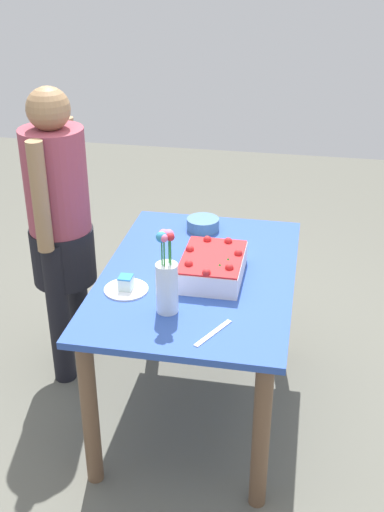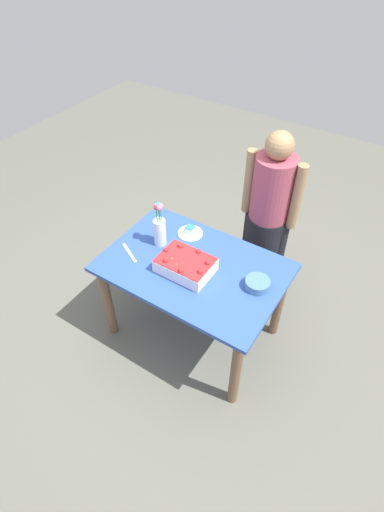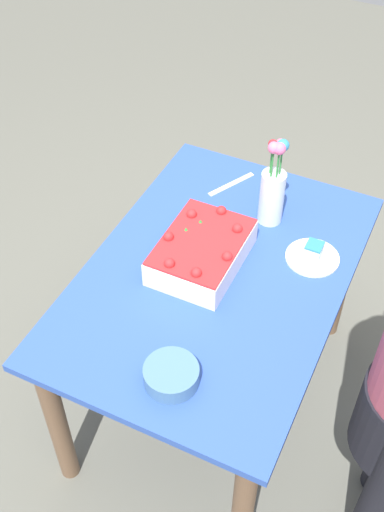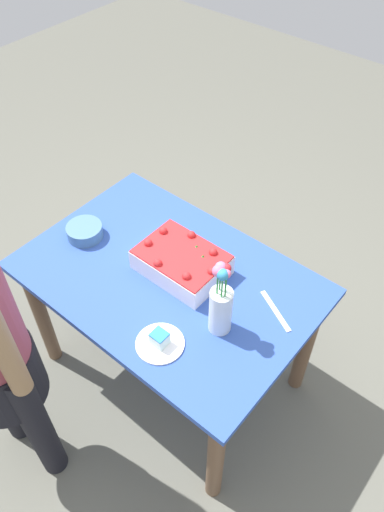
{
  "view_description": "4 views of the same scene",
  "coord_description": "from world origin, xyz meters",
  "px_view_note": "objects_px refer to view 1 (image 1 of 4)",
  "views": [
    {
      "loc": [
        2.44,
        0.43,
        2.12
      ],
      "look_at": [
        0.05,
        -0.02,
        0.86
      ],
      "focal_mm": 45.0,
      "sensor_mm": 36.0,
      "label": 1
    },
    {
      "loc": [
        -1.04,
        1.63,
        2.69
      ],
      "look_at": [
        0.01,
        0.01,
        0.85
      ],
      "focal_mm": 28.0,
      "sensor_mm": 36.0,
      "label": 2
    },
    {
      "loc": [
        -1.37,
        -0.57,
        2.34
      ],
      "look_at": [
        0.0,
        0.09,
        0.78
      ],
      "focal_mm": 45.0,
      "sensor_mm": 36.0,
      "label": 3
    },
    {
      "loc": [
        0.97,
        -1.0,
        2.35
      ],
      "look_at": [
        0.08,
        0.07,
        0.87
      ],
      "focal_mm": 35.0,
      "sensor_mm": 36.0,
      "label": 4
    }
  ],
  "objects_px": {
    "serving_plate_with_slice": "(126,287)",
    "person_standing": "(60,219)",
    "sheet_cake": "(212,266)",
    "flower_vase": "(167,280)",
    "cake_knife": "(213,333)",
    "fruit_bowl": "(203,224)"
  },
  "relations": [
    {
      "from": "serving_plate_with_slice",
      "to": "person_standing",
      "type": "height_order",
      "value": "person_standing"
    },
    {
      "from": "sheet_cake",
      "to": "person_standing",
      "type": "distance_m",
      "value": 0.83
    },
    {
      "from": "flower_vase",
      "to": "person_standing",
      "type": "xyz_separation_m",
      "value": [
        -0.55,
        -0.65,
        -0.03
      ]
    },
    {
      "from": "sheet_cake",
      "to": "serving_plate_with_slice",
      "type": "bearing_deg",
      "value": -61.78
    },
    {
      "from": "sheet_cake",
      "to": "flower_vase",
      "type": "bearing_deg",
      "value": -23.47
    },
    {
      "from": "cake_knife",
      "to": "flower_vase",
      "type": "height_order",
      "value": "flower_vase"
    },
    {
      "from": "serving_plate_with_slice",
      "to": "flower_vase",
      "type": "height_order",
      "value": "flower_vase"
    },
    {
      "from": "person_standing",
      "to": "sheet_cake",
      "type": "bearing_deg",
      "value": -16.93
    },
    {
      "from": "serving_plate_with_slice",
      "to": "person_standing",
      "type": "distance_m",
      "value": 0.62
    },
    {
      "from": "serving_plate_with_slice",
      "to": "person_standing",
      "type": "bearing_deg",
      "value": -133.19
    },
    {
      "from": "cake_knife",
      "to": "fruit_bowl",
      "type": "distance_m",
      "value": 0.93
    },
    {
      "from": "sheet_cake",
      "to": "cake_knife",
      "type": "distance_m",
      "value": 0.44
    },
    {
      "from": "sheet_cake",
      "to": "person_standing",
      "type": "xyz_separation_m",
      "value": [
        -0.24,
        -0.79,
        0.05
      ]
    },
    {
      "from": "serving_plate_with_slice",
      "to": "cake_knife",
      "type": "distance_m",
      "value": 0.48
    },
    {
      "from": "fruit_bowl",
      "to": "person_standing",
      "type": "xyz_separation_m",
      "value": [
        0.24,
        -0.66,
        0.08
      ]
    },
    {
      "from": "serving_plate_with_slice",
      "to": "person_standing",
      "type": "relative_size",
      "value": 0.13
    },
    {
      "from": "person_standing",
      "to": "fruit_bowl",
      "type": "bearing_deg",
      "value": 19.56
    },
    {
      "from": "flower_vase",
      "to": "fruit_bowl",
      "type": "bearing_deg",
      "value": 179.39
    },
    {
      "from": "sheet_cake",
      "to": "cake_knife",
      "type": "height_order",
      "value": "sheet_cake"
    },
    {
      "from": "serving_plate_with_slice",
      "to": "sheet_cake",
      "type": "bearing_deg",
      "value": 118.22
    },
    {
      "from": "sheet_cake",
      "to": "flower_vase",
      "type": "relative_size",
      "value": 1.04
    },
    {
      "from": "flower_vase",
      "to": "fruit_bowl",
      "type": "relative_size",
      "value": 2.15
    }
  ]
}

